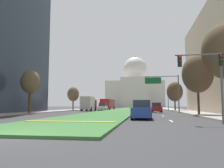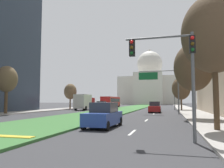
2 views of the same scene
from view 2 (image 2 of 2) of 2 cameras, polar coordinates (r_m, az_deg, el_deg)
name	(u,v)px [view 2 (image 2 of 2)]	position (r m, az deg, el deg)	size (l,w,h in m)	color
ground_plane	(133,108)	(61.14, 5.41, -6.15)	(260.00, 260.00, 0.00)	#333335
grass_median	(129,108)	(55.44, 4.45, -6.27)	(7.51, 104.22, 0.14)	#386B33
lane_dashes_right	(153,114)	(31.70, 10.67, -7.78)	(0.16, 36.09, 0.01)	silver
sidewalk_left	(70,108)	(54.03, -10.93, -6.25)	(4.00, 104.22, 0.15)	#9E9991
sidewalk_right	(187,110)	(48.91, 18.97, -6.30)	(4.00, 104.22, 0.15)	#9E9991
capitol_building	(150,85)	(118.13, 9.82, -0.17)	(31.13, 25.20, 29.42)	beige
traffic_light_near_right	(174,62)	(10.98, 15.86, 5.54)	(3.34, 0.35, 5.20)	#515456
traffic_light_far_right	(174,94)	(48.25, 15.95, -2.55)	(0.28, 0.35, 5.20)	#515456
overhead_guide_sign	(163,82)	(32.83, 13.04, 0.51)	(5.80, 0.20, 6.50)	#515456
street_tree_right_near	(214,34)	(15.72, 24.96, 11.69)	(4.04, 4.04, 8.73)	#4C3823
street_tree_left_mid	(7,79)	(34.40, -25.72, 1.07)	(2.98, 2.98, 6.86)	#4C3823
street_tree_right_mid	(193,67)	(24.50, 20.42, 4.11)	(4.01, 4.01, 7.95)	#4C3823
street_tree_left_far	(70,92)	(51.46, -10.80, -1.96)	(2.88, 2.88, 5.85)	#4C3823
street_tree_right_far	(181,88)	(45.70, 17.54, -1.10)	(3.60, 3.60, 6.64)	#4C3823
sedan_lead_stopped	(104,116)	(16.24, -2.18, -8.23)	(1.97, 4.40, 1.81)	navy
sedan_midblock	(155,107)	(36.55, 11.08, -6.01)	(1.95, 4.44, 1.79)	maroon
sedan_distant	(101,106)	(49.04, -2.77, -5.63)	(2.00, 4.16, 1.82)	silver
box_truck_delivery	(84,102)	(46.21, -7.22, -4.64)	(2.40, 6.40, 3.20)	maroon
city_bus	(111,101)	(58.11, -0.29, -4.52)	(2.62, 11.00, 2.95)	#B21E1E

